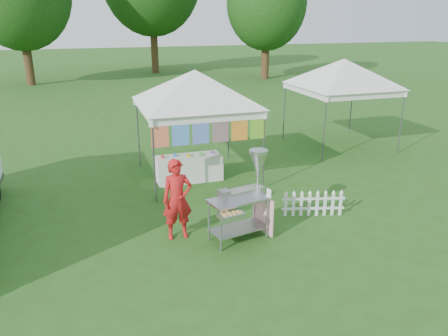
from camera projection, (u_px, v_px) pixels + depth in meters
name	position (u px, v px, depth m)	size (l,w,h in m)	color
ground	(239.00, 230.00, 9.32)	(120.00, 120.00, 0.00)	#2A4F16
canopy_main	(195.00, 70.00, 11.47)	(4.24, 4.24, 3.45)	#59595E
canopy_right	(344.00, 59.00, 14.44)	(4.24, 4.24, 3.45)	#59595E
tree_right	(267.00, 3.00, 30.30)	(5.60, 5.60, 8.42)	#3B2415
donut_cart	(247.00, 189.00, 8.68)	(1.33, 1.13, 1.82)	gray
vendor	(177.00, 199.00, 8.77)	(0.61, 0.40, 1.68)	red
picket_fence	(313.00, 204.00, 9.91)	(1.40, 0.40, 0.56)	silver
display_table	(189.00, 168.00, 12.08)	(1.80, 0.70, 0.69)	white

